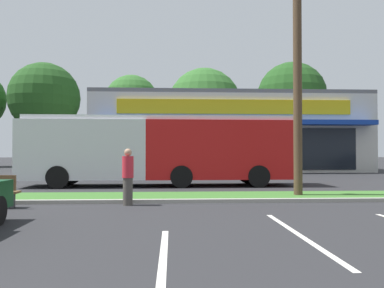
{
  "coord_description": "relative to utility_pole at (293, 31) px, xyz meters",
  "views": [
    {
      "loc": [
        -0.93,
        0.34,
        1.6
      ],
      "look_at": [
        -0.03,
        18.1,
        1.96
      ],
      "focal_mm": 37.03,
      "sensor_mm": 36.0,
      "label": 1
    }
  ],
  "objects": [
    {
      "name": "grass_median",
      "position": [
        -3.31,
        0.11,
        -5.77
      ],
      "size": [
        56.0,
        2.2,
        0.12
      ],
      "primitive_type": "cube",
      "color": "#386B28",
      "rests_on": "ground_plane"
    },
    {
      "name": "curb_lip",
      "position": [
        -3.31,
        -1.11,
        -5.77
      ],
      "size": [
        56.0,
        0.24,
        0.12
      ],
      "primitive_type": "cube",
      "color": "#99968C",
      "rests_on": "ground_plane"
    },
    {
      "name": "parking_stripe_1",
      "position": [
        -4.37,
        -7.91,
        -5.83
      ],
      "size": [
        0.12,
        4.8,
        0.01
      ],
      "primitive_type": "cube",
      "color": "silver",
      "rests_on": "ground_plane"
    },
    {
      "name": "parking_stripe_2",
      "position": [
        -1.79,
        -6.01,
        -5.83
      ],
      "size": [
        0.12,
        4.8,
        0.01
      ],
      "primitive_type": "cube",
      "color": "silver",
      "rests_on": "ground_plane"
    },
    {
      "name": "storefront_building",
      "position": [
        0.53,
        22.91,
        -2.62
      ],
      "size": [
        22.24,
        14.92,
        6.43
      ],
      "color": "beige",
      "rests_on": "ground_plane"
    },
    {
      "name": "tree_left",
      "position": [
        -17.92,
        29.46,
        1.57
      ],
      "size": [
        7.5,
        7.5,
        11.17
      ],
      "color": "#473323",
      "rests_on": "ground_plane"
    },
    {
      "name": "tree_mid_left",
      "position": [
        -8.98,
        32.77,
        1.59
      ],
      "size": [
        6.29,
        6.29,
        10.59
      ],
      "color": "#473323",
      "rests_on": "ground_plane"
    },
    {
      "name": "tree_mid",
      "position": [
        -0.56,
        31.34,
        1.17
      ],
      "size": [
        8.31,
        8.31,
        11.16
      ],
      "color": "#473323",
      "rests_on": "ground_plane"
    },
    {
      "name": "tree_mid_right",
      "position": [
        8.81,
        28.91,
        1.8
      ],
      "size": [
        7.5,
        7.5,
        11.4
      ],
      "color": "#473323",
      "rests_on": "ground_plane"
    },
    {
      "name": "utility_pole",
      "position": [
        0.0,
        0.0,
        0.0
      ],
      "size": [
        3.1,
        2.39,
        10.96
      ],
      "color": "#4C3826",
      "rests_on": "ground_plane"
    },
    {
      "name": "city_bus",
      "position": [
        -4.8,
        5.22,
        -4.07
      ],
      "size": [
        12.78,
        2.86,
        3.25
      ],
      "rotation": [
        0.0,
        0.0,
        3.16
      ],
      "color": "#B71414",
      "rests_on": "ground_plane"
    },
    {
      "name": "pedestrian_near_bench",
      "position": [
        -5.57,
        -1.56,
        -4.98
      ],
      "size": [
        0.34,
        0.34,
        1.7
      ],
      "rotation": [
        0.0,
        0.0,
        1.48
      ],
      "color": "#47423D",
      "rests_on": "ground_plane"
    }
  ]
}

